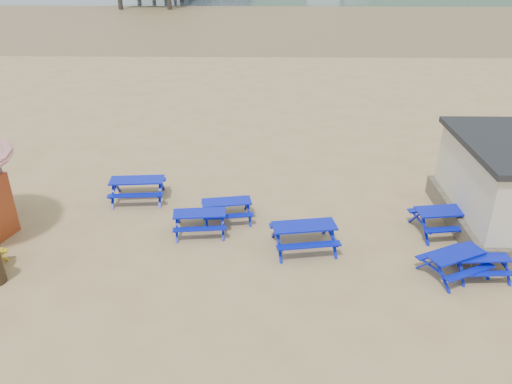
{
  "coord_description": "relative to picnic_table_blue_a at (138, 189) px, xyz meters",
  "views": [
    {
      "loc": [
        0.41,
        -14.29,
        8.87
      ],
      "look_at": [
        0.08,
        1.5,
        1.0
      ],
      "focal_mm": 35.0,
      "sensor_mm": 36.0,
      "label": 1
    }
  ],
  "objects": [
    {
      "name": "picnic_table_blue_c",
      "position": [
        11.02,
        -2.22,
        0.0
      ],
      "size": [
        2.26,
        1.92,
        0.86
      ],
      "rotation": [
        0.0,
        0.0,
        0.14
      ],
      "color": "#090BAE",
      "rests_on": "ground"
    },
    {
      "name": "wet_sand",
      "position": [
        4.49,
        52.21,
        -0.42
      ],
      "size": [
        400.0,
        400.0,
        0.0
      ],
      "primitive_type": "plane",
      "color": "olive",
      "rests_on": "ground"
    },
    {
      "name": "picnic_table_blue_a",
      "position": [
        0.0,
        0.0,
        0.0
      ],
      "size": [
        2.16,
        1.8,
        0.85
      ],
      "rotation": [
        0.0,
        0.0,
        0.09
      ],
      "color": "#090BAE",
      "rests_on": "ground"
    },
    {
      "name": "ground",
      "position": [
        4.49,
        -2.79,
        -0.43
      ],
      "size": [
        400.0,
        400.0,
        0.0
      ],
      "primitive_type": "plane",
      "color": "tan",
      "rests_on": "ground"
    },
    {
      "name": "picnic_table_blue_d",
      "position": [
        6.15,
        -3.31,
        0.0
      ],
      "size": [
        2.26,
        1.93,
        0.85
      ],
      "rotation": [
        0.0,
        0.0,
        0.16
      ],
      "color": "#090BAE",
      "rests_on": "ground"
    },
    {
      "name": "picnic_table_blue_b",
      "position": [
        3.53,
        -1.48,
        -0.06
      ],
      "size": [
        1.95,
        1.68,
        0.73
      ],
      "rotation": [
        0.0,
        0.0,
        0.17
      ],
      "color": "#090BAE",
      "rests_on": "ground"
    },
    {
      "name": "picnic_table_blue_f",
      "position": [
        11.3,
        -4.67,
        -0.1
      ],
      "size": [
        1.62,
        1.34,
        0.65
      ],
      "rotation": [
        0.0,
        0.0,
        0.05
      ],
      "color": "#090BAE",
      "rests_on": "ground"
    },
    {
      "name": "picnic_table_blue_g",
      "position": [
        2.68,
        -2.36,
        -0.05
      ],
      "size": [
        1.91,
        1.6,
        0.74
      ],
      "rotation": [
        0.0,
        0.0,
        0.1
      ],
      "color": "#090BAE",
      "rests_on": "ground"
    },
    {
      "name": "picnic_table_blue_e",
      "position": [
        10.53,
        -4.67,
        -0.06
      ],
      "size": [
        2.2,
        2.05,
        0.74
      ],
      "rotation": [
        0.0,
        0.0,
        0.46
      ],
      "color": "#090BAE",
      "rests_on": "ground"
    }
  ]
}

